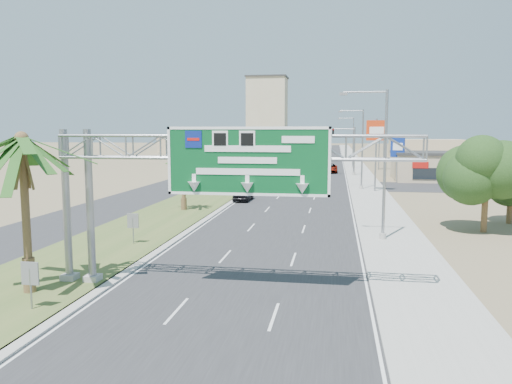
{
  "coord_description": "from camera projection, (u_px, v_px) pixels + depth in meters",
  "views": [
    {
      "loc": [
        4.32,
        -11.85,
        7.29
      ],
      "look_at": [
        0.27,
        13.24,
        4.2
      ],
      "focal_mm": 35.0,
      "sensor_mm": 36.0,
      "label": 1
    }
  ],
  "objects": [
    {
      "name": "road",
      "position": [
        318.0,
        162.0,
        120.97
      ],
      "size": [
        12.0,
        300.0,
        0.02
      ],
      "primitive_type": "cube",
      "color": "#28282B",
      "rests_on": "ground"
    },
    {
      "name": "sidewalk_right",
      "position": [
        354.0,
        162.0,
        119.62
      ],
      "size": [
        4.0,
        300.0,
        0.1
      ],
      "primitive_type": "cube",
      "color": "#9E9B93",
      "rests_on": "ground"
    },
    {
      "name": "median_grass",
      "position": [
        277.0,
        161.0,
        122.55
      ],
      "size": [
        7.0,
        300.0,
        0.12
      ],
      "primitive_type": "cube",
      "color": "#435827",
      "rests_on": "ground"
    },
    {
      "name": "opposing_road",
      "position": [
        249.0,
        161.0,
        123.66
      ],
      "size": [
        8.0,
        300.0,
        0.02
      ],
      "primitive_type": "cube",
      "color": "#28282B",
      "rests_on": "ground"
    },
    {
      "name": "sign_gantry",
      "position": [
        215.0,
        159.0,
        22.34
      ],
      "size": [
        16.75,
        1.24,
        7.5
      ],
      "color": "gray",
      "rests_on": "ground"
    },
    {
      "name": "palm_near",
      "position": [
        22.0,
        140.0,
        21.63
      ],
      "size": [
        5.7,
        5.7,
        8.35
      ],
      "color": "brown",
      "rests_on": "ground"
    },
    {
      "name": "palm_row_b",
      "position": [
        183.0,
        158.0,
        45.44
      ],
      "size": [
        3.99,
        3.99,
        5.95
      ],
      "color": "brown",
      "rests_on": "ground"
    },
    {
      "name": "palm_row_c",
      "position": [
        222.0,
        145.0,
        61.03
      ],
      "size": [
        3.99,
        3.99,
        6.75
      ],
      "color": "brown",
      "rests_on": "ground"
    },
    {
      "name": "palm_row_d",
      "position": [
        248.0,
        150.0,
        78.82
      ],
      "size": [
        3.99,
        3.99,
        5.45
      ],
      "color": "brown",
      "rests_on": "ground"
    },
    {
      "name": "palm_row_e",
      "position": [
        265.0,
        143.0,
        97.36
      ],
      "size": [
        3.99,
        3.99,
        6.15
      ],
      "color": "brown",
      "rests_on": "ground"
    },
    {
      "name": "palm_row_f",
      "position": [
        280.0,
        142.0,
        121.91
      ],
      "size": [
        3.99,
        3.99,
        5.75
      ],
      "color": "brown",
      "rests_on": "ground"
    },
    {
      "name": "streetlight_near",
      "position": [
        382.0,
        171.0,
        33.01
      ],
      "size": [
        3.27,
        0.44,
        10.0
      ],
      "color": "gray",
      "rests_on": "ground"
    },
    {
      "name": "streetlight_mid",
      "position": [
        361.0,
        152.0,
        62.41
      ],
      "size": [
        3.27,
        0.44,
        10.0
      ],
      "color": "gray",
      "rests_on": "ground"
    },
    {
      "name": "streetlight_far",
      "position": [
        352.0,
        145.0,
        97.69
      ],
      "size": [
        3.27,
        0.44,
        10.0
      ],
      "color": "gray",
      "rests_on": "ground"
    },
    {
      "name": "signal_mast",
      "position": [
        342.0,
        146.0,
        82.3
      ],
      "size": [
        10.28,
        0.71,
        8.0
      ],
      "color": "gray",
      "rests_on": "ground"
    },
    {
      "name": "store_building",
      "position": [
        456.0,
        167.0,
        74.13
      ],
      "size": [
        18.0,
        10.0,
        4.0
      ],
      "primitive_type": "cube",
      "color": "tan",
      "rests_on": "ground"
    },
    {
      "name": "oak_near",
      "position": [
        487.0,
        170.0,
        35.73
      ],
      "size": [
        4.5,
        4.5,
        6.8
      ],
      "color": "brown",
      "rests_on": "ground"
    },
    {
      "name": "oak_far",
      "position": [
        512.0,
        176.0,
        39.26
      ],
      "size": [
        3.5,
        3.5,
        5.6
      ],
      "color": "brown",
      "rests_on": "ground"
    },
    {
      "name": "median_signback_a",
      "position": [
        30.0,
        277.0,
        20.11
      ],
      "size": [
        0.75,
        0.08,
        2.08
      ],
      "color": "gray",
      "rests_on": "ground"
    },
    {
      "name": "median_signback_b",
      "position": [
        133.0,
        223.0,
        31.98
      ],
      "size": [
        0.75,
        0.08,
        2.08
      ],
      "color": "gray",
      "rests_on": "ground"
    },
    {
      "name": "tower_distant",
      "position": [
        267.0,
        112.0,
        261.12
      ],
      "size": [
        20.0,
        16.0,
        35.0
      ],
      "primitive_type": "cube",
      "color": "#B6A88A",
      "rests_on": "ground"
    },
    {
      "name": "building_distant_left",
      "position": [
        196.0,
        144.0,
        176.73
      ],
      "size": [
        24.0,
        14.0,
        6.0
      ],
      "primitive_type": "cube",
      "color": "tan",
      "rests_on": "ground"
    },
    {
      "name": "building_distant_right",
      "position": [
        426.0,
        148.0,
        145.32
      ],
      "size": [
        20.0,
        12.0,
        5.0
      ],
      "primitive_type": "cube",
      "color": "tan",
      "rests_on": "ground"
    },
    {
      "name": "car_left_lane",
      "position": [
        243.0,
        194.0,
        52.66
      ],
      "size": [
        1.78,
        4.25,
        1.44
      ],
      "primitive_type": "imported",
      "rotation": [
        0.0,
        0.0,
        -0.02
      ],
      "color": "black",
      "rests_on": "ground"
    },
    {
      "name": "car_mid_lane",
      "position": [
        314.0,
        182.0,
        66.16
      ],
      "size": [
        1.49,
        4.01,
        1.31
      ],
      "primitive_type": "imported",
      "rotation": [
        0.0,
        0.0,
        -0.03
      ],
      "color": "maroon",
      "rests_on": "ground"
    },
    {
      "name": "car_right_lane",
      "position": [
        330.0,
        168.0,
        88.33
      ],
      "size": [
        2.68,
        5.76,
        1.6
      ],
      "primitive_type": "imported",
      "rotation": [
        0.0,
        0.0,
        0.01
      ],
      "color": "gray",
      "rests_on": "ground"
    },
    {
      "name": "car_far",
      "position": [
        308.0,
        168.0,
        91.08
      ],
      "size": [
        1.95,
        4.6,
        1.32
      ],
      "primitive_type": "imported",
      "rotation": [
        0.0,
        0.0,
        -0.02
      ],
      "color": "black",
      "rests_on": "ground"
    },
    {
      "name": "pole_sign_red_near",
      "position": [
        376.0,
        135.0,
        59.67
      ],
      "size": [
        2.41,
        0.47,
        8.82
      ],
      "color": "gray",
      "rests_on": "ground"
    },
    {
      "name": "pole_sign_blue",
      "position": [
        398.0,
        148.0,
        71.7
      ],
      "size": [
        1.96,
        1.03,
        6.83
      ],
      "color": "gray",
      "rests_on": "ground"
    },
    {
      "name": "pole_sign_red_far",
      "position": [
        379.0,
        135.0,
        94.57
      ],
      "size": [
        2.22,
        0.53,
        8.33
      ],
      "color": "gray",
      "rests_on": "ground"
    }
  ]
}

